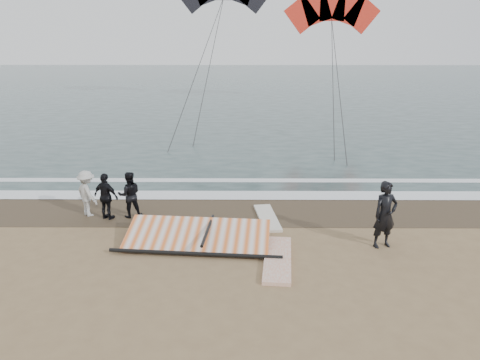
% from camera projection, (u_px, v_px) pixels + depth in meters
% --- Properties ---
extents(ground, '(120.00, 120.00, 0.00)m').
position_uv_depth(ground, '(275.00, 280.00, 11.54)').
color(ground, '#8C704C').
rests_on(ground, ground).
extents(sea, '(120.00, 54.00, 0.02)m').
position_uv_depth(sea, '(252.00, 91.00, 42.78)').
color(sea, '#233838').
rests_on(sea, ground).
extents(wet_sand, '(120.00, 2.80, 0.01)m').
position_uv_depth(wet_sand, '(266.00, 210.00, 15.80)').
color(wet_sand, '#4C3D2B').
rests_on(wet_sand, ground).
extents(foam_near, '(120.00, 0.90, 0.01)m').
position_uv_depth(foam_near, '(264.00, 195.00, 17.12)').
color(foam_near, white).
rests_on(foam_near, sea).
extents(foam_far, '(120.00, 0.45, 0.01)m').
position_uv_depth(foam_far, '(263.00, 180.00, 18.72)').
color(foam_far, white).
rests_on(foam_far, sea).
extents(man_main, '(0.81, 0.66, 1.93)m').
position_uv_depth(man_main, '(385.00, 215.00, 12.99)').
color(man_main, black).
rests_on(man_main, ground).
extents(board_white, '(0.95, 2.60, 0.10)m').
position_uv_depth(board_white, '(278.00, 259.00, 12.46)').
color(board_white, white).
rests_on(board_white, ground).
extents(board_cream, '(0.84, 2.17, 0.09)m').
position_uv_depth(board_cream, '(267.00, 218.00, 15.11)').
color(board_cream, silver).
rests_on(board_cream, ground).
extents(trio_cluster, '(2.39, 1.20, 1.55)m').
position_uv_depth(trio_cluster, '(106.00, 195.00, 15.06)').
color(trio_cluster, black).
rests_on(trio_cluster, ground).
extents(sail_rig, '(4.74, 2.09, 0.52)m').
position_uv_depth(sail_rig, '(196.00, 236.00, 13.48)').
color(sail_rig, black).
rests_on(sail_rig, ground).
extents(kite_red, '(7.63, 7.80, 16.67)m').
position_uv_depth(kite_red, '(332.00, 15.00, 32.97)').
color(kite_red, red).
rests_on(kite_red, ground).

